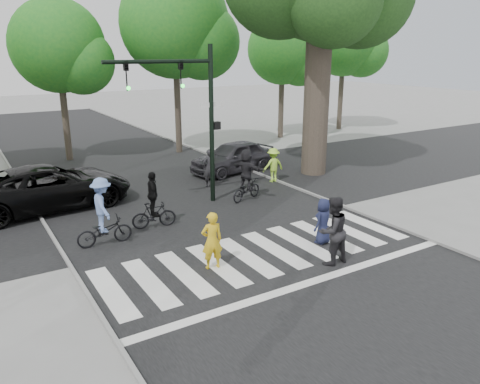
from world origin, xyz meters
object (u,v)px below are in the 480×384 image
object	(u,v)px
pedestrian_adult	(333,231)
car_suv	(49,187)
pedestrian_woman	(212,241)
car_grey	(233,157)
traffic_signal	(191,103)
cyclist_right	(246,178)
cyclist_mid	(153,205)
pedestrian_child	(323,221)
cyclist_left	(103,216)

from	to	relation	value
pedestrian_adult	car_suv	size ratio (longest dim) A/B	0.33
pedestrian_woman	car_grey	distance (m)	10.71
traffic_signal	cyclist_right	xyz separation A→B (m)	(2.06, -0.59, -2.98)
pedestrian_woman	traffic_signal	bearing A→B (deg)	-101.86
traffic_signal	cyclist_mid	bearing A→B (deg)	-145.38
pedestrian_woman	pedestrian_child	distance (m)	3.78
pedestrian_adult	cyclist_mid	xyz separation A→B (m)	(-3.19, 5.25, -0.18)
car_grey	cyclist_mid	bearing A→B (deg)	-60.45
traffic_signal	cyclist_right	distance (m)	3.67
pedestrian_woman	pedestrian_adult	xyz separation A→B (m)	(3.00, -1.49, 0.17)
traffic_signal	pedestrian_child	size ratio (longest dim) A/B	4.14
pedestrian_woman	pedestrian_child	bearing A→B (deg)	-174.47
cyclist_left	car_suv	bearing A→B (deg)	98.97
cyclist_right	car_suv	distance (m)	7.52
pedestrian_woman	pedestrian_adult	bearing A→B (deg)	162.82
car_suv	cyclist_mid	bearing A→B (deg)	-152.56
pedestrian_child	cyclist_right	distance (m)	4.98
cyclist_mid	car_suv	xyz separation A→B (m)	(-2.57, 4.00, 0.04)
traffic_signal	pedestrian_child	world-z (taller)	traffic_signal
pedestrian_woman	car_grey	xyz separation A→B (m)	(6.00, 8.87, -0.05)
traffic_signal	cyclist_right	world-z (taller)	traffic_signal
pedestrian_child	pedestrian_adult	distance (m)	1.49
cyclist_left	car_grey	distance (m)	9.86
pedestrian_child	cyclist_mid	distance (m)	5.64
cyclist_left	cyclist_mid	size ratio (longest dim) A/B	1.10
pedestrian_woman	cyclist_right	world-z (taller)	cyclist_right
cyclist_mid	car_grey	size ratio (longest dim) A/B	0.43
cyclist_mid	car_grey	world-z (taller)	cyclist_mid
cyclist_left	cyclist_right	distance (m)	6.35
car_suv	car_grey	world-z (taller)	car_suv
cyclist_left	pedestrian_child	bearing A→B (deg)	-30.50
pedestrian_woman	pedestrian_child	size ratio (longest dim) A/B	1.13
pedestrian_child	car_suv	xyz separation A→B (m)	(-6.54, 8.01, 0.11)
pedestrian_woman	pedestrian_adult	size ratio (longest dim) A/B	0.83
cyclist_left	traffic_signal	bearing A→B (deg)	27.51
traffic_signal	pedestrian_adult	bearing A→B (deg)	-82.15
cyclist_right	cyclist_left	bearing A→B (deg)	-165.93
pedestrian_adult	cyclist_left	bearing A→B (deg)	-44.55
traffic_signal	car_grey	world-z (taller)	traffic_signal
traffic_signal	car_grey	distance (m)	6.17
pedestrian_adult	pedestrian_child	bearing A→B (deg)	-123.63
car_suv	pedestrian_woman	bearing A→B (deg)	-165.62
cyclist_right	car_suv	world-z (taller)	cyclist_right
pedestrian_adult	pedestrian_woman	bearing A→B (deg)	-28.24
car_grey	pedestrian_adult	bearing A→B (deg)	-26.17
car_grey	car_suv	bearing A→B (deg)	-92.75
cyclist_left	cyclist_mid	bearing A→B (deg)	17.42
car_suv	car_grey	size ratio (longest dim) A/B	1.34
pedestrian_woman	car_suv	bearing A→B (deg)	-61.05
traffic_signal	cyclist_mid	world-z (taller)	traffic_signal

